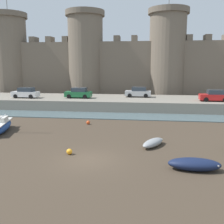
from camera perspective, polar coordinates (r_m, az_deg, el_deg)
ground_plane at (r=19.06m, az=-5.25°, el=-10.33°), size 160.00×160.00×0.00m
water_channel at (r=34.46m, az=0.57°, el=-0.86°), size 80.00×4.50×0.10m
quay_road at (r=41.45m, az=1.75°, el=2.04°), size 59.25×10.00×1.55m
castle at (r=51.73m, az=2.97°, el=11.24°), size 54.79×7.54×19.86m
rowboat_midflat_centre at (r=22.13m, az=8.92°, el=-6.59°), size 2.28×2.94×0.62m
sailboat_foreground_centre at (r=28.66m, az=-22.92°, el=-2.83°), size 2.56×5.62×6.12m
rowboat_near_channel_right at (r=17.92m, az=17.49°, el=-10.75°), size 3.36×1.37×0.79m
mooring_buoy_near_channel at (r=29.93m, az=-5.21°, el=-2.29°), size 0.42×0.42×0.42m
mooring_buoy_mid_mud at (r=20.25m, az=-9.27°, el=-8.51°), size 0.44×0.44×0.44m
car_quay_centre_east at (r=42.46m, az=5.75°, el=4.31°), size 4.15×1.97×1.62m
car_quay_west at (r=40.09m, az=21.45°, el=3.30°), size 4.15×1.97×1.62m
car_quay_east at (r=43.34m, az=-18.27°, el=3.96°), size 4.15×1.97×1.62m
car_quay_centre_west at (r=41.36m, az=-7.30°, el=4.12°), size 4.15×1.97×1.62m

